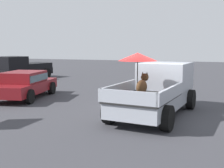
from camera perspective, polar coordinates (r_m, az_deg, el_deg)
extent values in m
plane|color=#38383D|center=(10.95, 8.33, -6.15)|extent=(80.00, 80.00, 0.00)
cylinder|color=black|center=(12.80, 6.65, -2.31)|extent=(0.83, 0.37, 0.80)
cylinder|color=black|center=(12.29, 15.28, -2.94)|extent=(0.83, 0.37, 0.80)
cylinder|color=black|center=(9.65, -0.48, -5.49)|extent=(0.83, 0.37, 0.80)
cylinder|color=black|center=(8.95, 10.85, -6.65)|extent=(0.83, 0.37, 0.80)
cube|color=#9EA3AD|center=(10.83, 8.39, -3.22)|extent=(5.17, 2.33, 0.50)
cube|color=#9EA3AD|center=(12.05, 10.54, 1.61)|extent=(2.29, 2.08, 1.08)
cube|color=#4C606B|center=(12.99, 11.78, 2.88)|extent=(0.25, 1.72, 0.64)
cube|color=black|center=(9.71, 6.30, -2.74)|extent=(2.98, 2.13, 0.06)
cube|color=#9EA3AD|center=(10.02, 1.38, -1.05)|extent=(2.79, 0.40, 0.40)
cube|color=#9EA3AD|center=(9.40, 11.59, -1.77)|extent=(2.79, 0.40, 0.40)
cube|color=#9EA3AD|center=(8.44, 3.14, -2.67)|extent=(0.30, 1.84, 0.40)
ellipsoid|color=#472D19|center=(10.17, 5.88, -0.62)|extent=(0.71, 0.39, 0.52)
sphere|color=#472D19|center=(10.41, 6.49, 1.33)|extent=(0.31, 0.31, 0.28)
cone|color=#472D19|center=(10.42, 6.09, 2.12)|extent=(0.10, 0.10, 0.12)
cone|color=#472D19|center=(10.37, 6.91, 2.08)|extent=(0.10, 0.10, 0.12)
cylinder|color=black|center=(10.04, 5.03, 1.31)|extent=(0.03, 0.03, 1.23)
cone|color=red|center=(9.99, 5.08, 5.38)|extent=(1.49, 1.49, 0.28)
cylinder|color=black|center=(22.13, -18.44, 1.42)|extent=(0.79, 0.39, 0.76)
cylinder|color=black|center=(24.33, -12.74, 2.13)|extent=(0.79, 0.39, 0.76)
cylinder|color=black|center=(25.67, -15.82, 2.30)|extent=(0.79, 0.39, 0.76)
cube|color=black|center=(23.88, -17.05, 2.30)|extent=(5.05, 2.65, 0.50)
cube|color=black|center=(23.04, -19.33, 3.90)|extent=(2.20, 2.12, 1.00)
cube|color=black|center=(24.53, -15.36, 3.54)|extent=(2.98, 2.26, 0.40)
cylinder|color=black|center=(16.59, -17.48, -0.62)|extent=(0.69, 0.34, 0.66)
cylinder|color=black|center=(15.88, -11.79, -0.78)|extent=(0.69, 0.34, 0.66)
cylinder|color=black|center=(13.43, -15.92, -2.40)|extent=(0.69, 0.34, 0.66)
cube|color=maroon|center=(14.98, -16.81, -0.58)|extent=(4.56, 2.55, 0.52)
cube|color=maroon|center=(14.83, -17.05, 1.28)|extent=(2.37, 1.97, 0.56)
cube|color=#4C606B|center=(14.83, -17.05, 1.28)|extent=(2.32, 2.04, 0.32)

